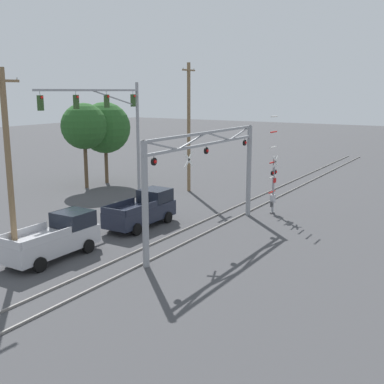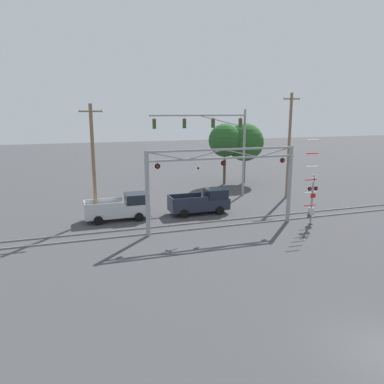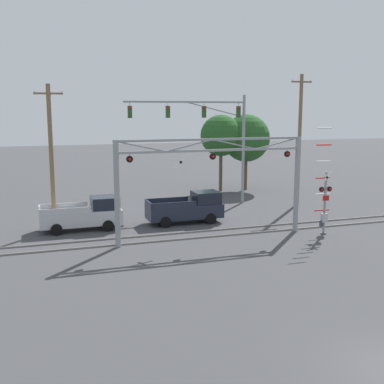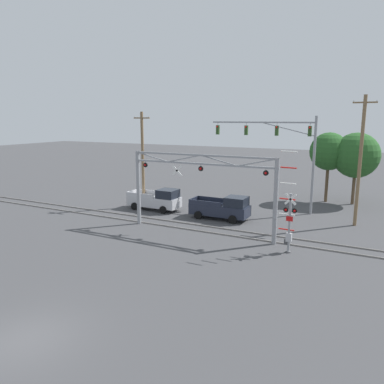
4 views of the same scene
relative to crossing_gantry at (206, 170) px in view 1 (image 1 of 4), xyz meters
The scene contains 11 objects.
rail_track_near 3.86m from the crossing_gantry, 87.95° to the left, with size 80.00×0.08×0.10m, color gray.
rail_track_far 4.22m from the crossing_gantry, 89.66° to the left, with size 80.00×0.08×0.10m, color gray.
crossing_gantry is the anchor object (origin of this frame).
crossing_signal_mast 7.33m from the crossing_gantry, 10.18° to the right, with size 1.21×0.35×6.72m.
traffic_signal_span 11.00m from the crossing_gantry, 67.67° to the left, with size 10.10×0.39×8.96m.
pickup_truck_lead 5.36m from the crossing_gantry, 90.56° to the left, with size 5.21×2.15×2.12m.
pickup_truck_following 8.99m from the crossing_gantry, 145.97° to the left, with size 5.21×2.15×2.12m.
utility_pole_left 10.53m from the crossing_gantry, 148.87° to the left, with size 1.80×0.28×9.37m.
utility_pole_right 13.11m from the crossing_gantry, 36.28° to the left, with size 1.80×0.28×10.55m.
background_tree_beyond_span 18.84m from the crossing_gantry, 59.00° to the left, with size 4.59×4.59×7.36m.
background_tree_far_left_verge 17.64m from the crossing_gantry, 66.38° to the left, with size 3.94×3.94×7.33m.
Camera 1 is at (-23.35, 2.64, 8.33)m, focal length 45.00 mm.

